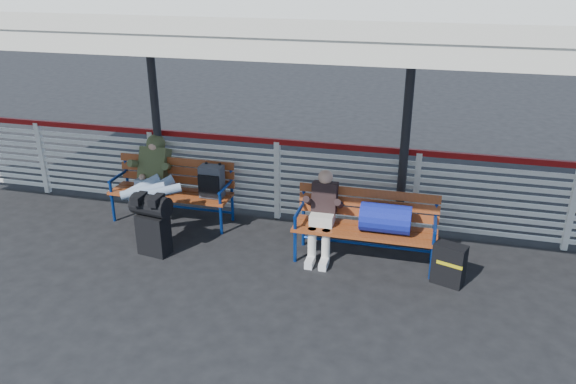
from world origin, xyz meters
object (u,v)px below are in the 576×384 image
(luggage_stack, at_px, (153,222))
(companion_person, at_px, (323,214))
(bench_left, at_px, (185,184))
(bench_right, at_px, (376,219))
(suitcase_side, at_px, (449,264))
(traveler_man, at_px, (151,183))

(luggage_stack, height_order, companion_person, companion_person)
(companion_person, bearing_deg, bench_left, 165.99)
(bench_right, bearing_deg, suitcase_side, -18.19)
(bench_right, bearing_deg, bench_left, 169.35)
(bench_right, relative_size, traveler_man, 1.10)
(suitcase_side, bearing_deg, bench_right, -178.81)
(luggage_stack, xyz_separation_m, bench_right, (2.84, 0.50, 0.15))
(luggage_stack, bearing_deg, companion_person, 22.18)
(bench_left, bearing_deg, bench_right, -10.65)
(bench_right, bearing_deg, traveler_man, 176.62)
(bench_left, distance_m, traveler_man, 0.50)
(luggage_stack, xyz_separation_m, companion_person, (2.15, 0.50, 0.14))
(traveler_man, distance_m, suitcase_side, 4.15)
(bench_left, bearing_deg, traveler_man, -135.41)
(bench_right, xyz_separation_m, traveler_man, (-3.18, 0.19, 0.10))
(bench_left, height_order, companion_person, companion_person)
(bench_right, height_order, traveler_man, traveler_man)
(bench_left, bearing_deg, companion_person, -14.01)
(bench_left, bearing_deg, suitcase_side, -12.54)
(luggage_stack, bearing_deg, bench_right, 19.15)
(bench_left, xyz_separation_m, bench_right, (2.83, -0.53, 0.01))
(traveler_man, height_order, suitcase_side, traveler_man)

